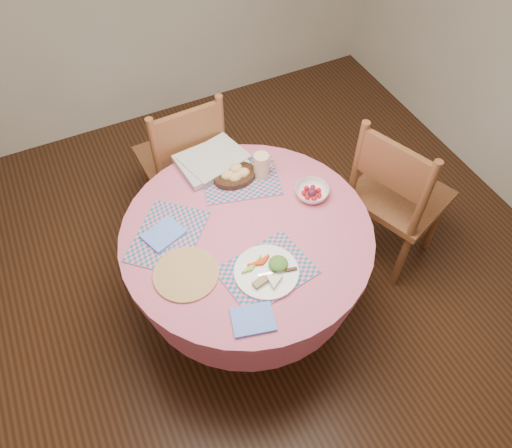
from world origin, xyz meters
The scene contains 16 objects.
ground centered at (0.00, 0.00, 0.00)m, with size 4.00×4.00×0.00m, color #331C0F.
room_envelope centered at (0.00, 0.00, 1.71)m, with size 4.01×4.01×2.71m.
dining_table centered at (0.00, 0.00, 0.56)m, with size 1.24×1.24×0.75m.
chair_right centered at (0.93, 0.00, 0.55)m, with size 0.62×0.63×1.06m.
chair_back centered at (-0.04, 0.82, 0.54)m, with size 0.50×0.48×1.03m.
placemat_front centered at (-0.02, -0.25, 0.75)m, with size 0.40×0.30×0.01m, color #146870.
placemat_left centered at (-0.35, 0.14, 0.75)m, with size 0.40×0.30×0.01m, color #146870.
placemat_back centered at (0.12, 0.33, 0.75)m, with size 0.40×0.30×0.01m, color #146870.
wicker_trivet centered at (-0.35, -0.11, 0.76)m, with size 0.30×0.30×0.01m, color #9F6B44.
napkin_near centered at (-0.18, -0.45, 0.76)m, with size 0.18×0.14×0.01m, color #5E86F2.
napkin_far centered at (-0.37, 0.15, 0.76)m, with size 0.18×0.14×0.01m, color #5E86F2.
dinner_plate centered at (-0.02, -0.26, 0.77)m, with size 0.30×0.30×0.05m.
bread_bowl centered at (0.09, 0.34, 0.78)m, with size 0.23×0.23×0.08m.
latte_mug centered at (0.23, 0.30, 0.83)m, with size 0.12×0.08×0.14m.
fruit_bowl centered at (0.40, 0.06, 0.78)m, with size 0.23×0.23×0.05m.
newspaper_stack centered at (0.02, 0.50, 0.78)m, with size 0.39×0.32×0.04m.
Camera 1 is at (-0.60, -1.35, 2.66)m, focal length 35.00 mm.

